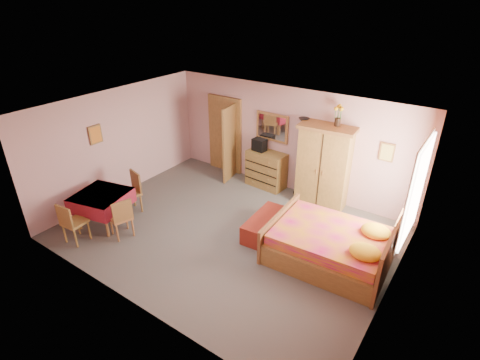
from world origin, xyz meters
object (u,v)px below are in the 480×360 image
Objects in this scene: stereo at (259,145)px; chair_south at (75,222)px; floor_lamp at (301,158)px; sunflower_vase at (338,115)px; chair_east at (121,217)px; chair_north at (129,193)px; wardrobe at (324,167)px; wall_mirror at (272,127)px; chest_of_drawers at (266,169)px; bed at (331,237)px; dining_table at (103,209)px; bench at (264,225)px; chair_west at (83,194)px.

chair_south is at bearing -111.67° from stereo.
sunflower_vase is at bearing -2.90° from floor_lamp.
stereo is 0.37× the size of chair_east.
chair_north is at bearing 83.86° from chair_south.
wardrobe reaches higher than chair_east.
wardrobe reaches higher than chair_south.
wall_mirror is 0.46× the size of wardrobe.
chest_of_drawers is 4.65m from chair_south.
chest_of_drawers is 1.11× the size of chair_south.
bed reaches higher than chair_south.
chair_east is (0.66, -0.07, 0.07)m from dining_table.
bed is at bearing -34.09° from stereo.
dining_table is (-1.75, -3.52, -0.73)m from stereo.
floor_lamp is 5.19m from chair_south.
chair_north is at bearing -160.96° from bench.
chair_north is at bearing -120.19° from stereo.
chair_west is (-2.75, -3.46, -0.01)m from chest_of_drawers.
dining_table is at bearing -139.90° from wardrobe.
sunflower_vase is at bearing 44.27° from dining_table.
chair_south is at bearing 103.68° from chair_north.
chest_of_drawers is at bearing -1.72° from chair_east.
chest_of_drawers is 2.11× the size of sunflower_vase.
dining_table is 1.14× the size of chair_east.
floor_lamp is 1.01× the size of wardrobe.
stereo is 0.15× the size of bed.
chest_of_drawers is 2.42m from sunflower_vase.
wall_mirror reaches higher than bed.
bed is 4.20m from chair_east.
bed is (0.98, -1.82, -0.47)m from wardrobe.
dining_table is 1.13× the size of chair_south.
chair_south is 0.98× the size of chair_west.
chair_south is (-3.45, -4.20, -0.53)m from wardrobe.
stereo is 0.37× the size of chair_south.
wall_mirror reaches higher than chest_of_drawers.
floor_lamp reaches higher than bench.
dining_table is (-1.97, -3.73, -1.18)m from wall_mirror.
chair_east is at bearing 41.83° from chair_south.
chair_south is at bearing -141.17° from bench.
dining_table is at bearing 97.52° from chair_north.
wardrobe is 4.98m from dining_table.
chair_west is (-2.75, -3.67, -1.09)m from wall_mirror.
dining_table reaches higher than bench.
bed is at bearing 20.29° from dining_table.
floor_lamp is at bearing -6.10° from wall_mirror.
floor_lamp reaches higher than dining_table.
chair_west is (-0.86, -0.59, -0.02)m from chair_north.
bed is 1.49m from bench.
bed is at bearing -66.76° from sunflower_vase.
chair_south is (-4.43, -2.38, -0.06)m from bed.
bench is 3.48m from dining_table.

